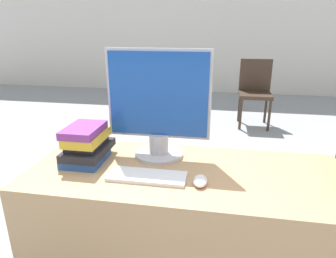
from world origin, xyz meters
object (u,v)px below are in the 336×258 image
at_px(mouse, 200,181).
at_px(far_chair, 255,89).
at_px(book_stack, 86,144).
at_px(monitor, 158,107).
at_px(keyboard, 147,176).

height_order(mouse, far_chair, far_chair).
distance_m(book_stack, far_chair, 3.27).
bearing_deg(monitor, book_stack, -160.73).
xyz_separation_m(monitor, mouse, (0.23, -0.26, -0.25)).
xyz_separation_m(mouse, book_stack, (-0.57, 0.14, 0.07)).
distance_m(keyboard, book_stack, 0.37).
xyz_separation_m(monitor, book_stack, (-0.34, -0.12, -0.17)).
xyz_separation_m(monitor, keyboard, (-0.00, -0.24, -0.25)).
bearing_deg(keyboard, far_chair, 76.19).
relative_size(monitor, book_stack, 1.94).
xyz_separation_m(keyboard, mouse, (0.24, -0.01, 0.01)).
height_order(monitor, far_chair, monitor).
distance_m(mouse, book_stack, 0.59).
bearing_deg(book_stack, monitor, 19.27).
xyz_separation_m(keyboard, far_chair, (0.78, 3.18, -0.22)).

